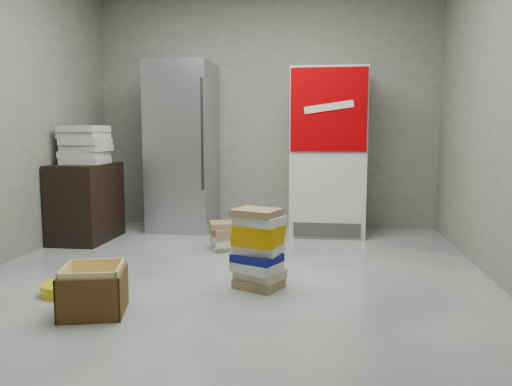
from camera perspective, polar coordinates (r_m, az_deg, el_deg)
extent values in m
plane|color=silver|center=(3.68, -3.87, -10.80)|extent=(5.00, 5.00, 0.00)
cube|color=gray|center=(5.98, 0.98, 9.62)|extent=(4.00, 0.04, 2.80)
cube|color=#A7A9AF|center=(5.80, -8.38, 5.18)|extent=(0.70, 0.70, 1.90)
cylinder|color=#333333|center=(5.36, -6.19, 6.68)|extent=(0.02, 0.02, 1.19)
cube|color=silver|center=(5.57, 8.21, 4.60)|extent=(0.80, 0.70, 1.80)
cube|color=#A90003|center=(5.21, 8.31, 9.40)|extent=(0.78, 0.02, 0.85)
cube|color=white|center=(5.19, 8.32, 9.70)|extent=(0.50, 0.01, 0.14)
cube|color=#3F3F3F|center=(5.30, 8.08, -4.23)|extent=(0.70, 0.02, 0.15)
cube|color=black|center=(5.47, -18.83, -1.00)|extent=(0.50, 0.80, 0.80)
cube|color=silver|center=(5.43, -18.89, 3.53)|extent=(0.42, 0.42, 0.06)
cube|color=silver|center=(5.43, -19.01, 4.21)|extent=(0.41, 0.41, 0.06)
cube|color=silver|center=(5.42, -18.77, 4.90)|extent=(0.41, 0.41, 0.06)
cube|color=silver|center=(5.41, -18.89, 5.59)|extent=(0.40, 0.40, 0.06)
cube|color=silver|center=(5.43, -19.05, 6.27)|extent=(0.41, 0.41, 0.06)
cube|color=silver|center=(5.41, -19.10, 6.96)|extent=(0.42, 0.42, 0.06)
cube|color=#8F744E|center=(3.68, 0.33, -10.25)|extent=(0.39, 0.36, 0.07)
cube|color=tan|center=(3.67, 0.45, -9.25)|extent=(0.39, 0.36, 0.06)
cube|color=silver|center=(3.63, 0.08, -8.35)|extent=(0.40, 0.37, 0.07)
cube|color=navy|center=(3.61, 0.12, -7.39)|extent=(0.39, 0.36, 0.06)
cube|color=silver|center=(3.63, 0.31, -6.35)|extent=(0.37, 0.32, 0.06)
cube|color=#CF8905|center=(3.58, 0.21, -5.39)|extent=(0.37, 0.33, 0.07)
cube|color=#CF8905|center=(3.57, 0.35, -4.24)|extent=(0.37, 0.33, 0.07)
cube|color=silver|center=(3.56, 0.40, -3.16)|extent=(0.39, 0.35, 0.06)
cube|color=#8F744E|center=(3.54, 0.07, -2.25)|extent=(0.38, 0.35, 0.05)
cube|color=tan|center=(4.83, -3.06, -6.20)|extent=(0.37, 0.32, 0.05)
cube|color=silver|center=(4.81, -3.08, -5.65)|extent=(0.40, 0.36, 0.05)
cube|color=tan|center=(4.80, -3.25, -5.07)|extent=(0.38, 0.34, 0.04)
cube|color=#8F744E|center=(4.79, -3.13, -4.40)|extent=(0.40, 0.37, 0.07)
cube|color=#8F744E|center=(4.78, -3.33, -3.65)|extent=(0.38, 0.33, 0.06)
cube|color=yellow|center=(3.36, -17.99, -12.81)|extent=(0.43, 0.43, 0.01)
cube|color=brown|center=(3.49, -17.50, -9.82)|extent=(0.37, 0.11, 0.27)
cube|color=brown|center=(3.15, -18.72, -11.71)|extent=(0.37, 0.11, 0.27)
cube|color=brown|center=(3.36, -21.18, -10.64)|extent=(0.11, 0.37, 0.27)
cube|color=brown|center=(3.29, -14.90, -10.77)|extent=(0.11, 0.37, 0.27)
cube|color=yellow|center=(3.47, -17.56, -9.61)|extent=(0.33, 0.10, 0.30)
cube|color=yellow|center=(3.16, -18.68, -11.31)|extent=(0.33, 0.10, 0.30)
cube|color=yellow|center=(3.35, -20.93, -10.35)|extent=(0.10, 0.33, 0.30)
cube|color=yellow|center=(3.29, -15.19, -10.47)|extent=(0.10, 0.33, 0.30)
cylinder|color=yellow|center=(3.78, -21.15, -10.15)|extent=(0.33, 0.33, 0.08)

